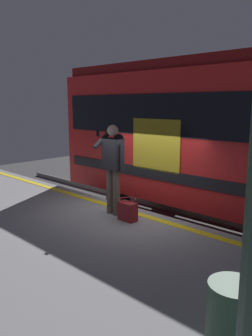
{
  "coord_description": "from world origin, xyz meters",
  "views": [
    {
      "loc": [
        -4.49,
        5.11,
        3.15
      ],
      "look_at": [
        0.05,
        0.3,
        1.88
      ],
      "focal_mm": 35.62,
      "sensor_mm": 36.0,
      "label": 1
    }
  ],
  "objects": [
    {
      "name": "track_rail_near",
      "position": [
        0.0,
        -1.34,
        0.08
      ],
      "size": [
        16.88,
        0.08,
        0.16
      ],
      "primitive_type": "cube",
      "color": "slate",
      "rests_on": "ground"
    },
    {
      "name": "platform",
      "position": [
        0.0,
        2.48,
        0.49
      ],
      "size": [
        12.99,
        4.97,
        0.98
      ],
      "primitive_type": "cube",
      "color": "gray",
      "rests_on": "ground"
    },
    {
      "name": "handbag",
      "position": [
        -0.38,
        0.71,
        1.18
      ],
      "size": [
        0.35,
        0.32,
        0.42
      ],
      "color": "maroon",
      "rests_on": "platform"
    },
    {
      "name": "trash_bin",
      "position": [
        -3.42,
        2.68,
        1.34
      ],
      "size": [
        0.44,
        0.44,
        0.72
      ],
      "primitive_type": "cylinder",
      "color": "#2D4C38",
      "rests_on": "platform"
    },
    {
      "name": "safety_line",
      "position": [
        0.0,
        0.3,
        0.99
      ],
      "size": [
        12.73,
        0.16,
        0.01
      ],
      "primitive_type": "cube",
      "color": "yellow",
      "rests_on": "platform"
    },
    {
      "name": "ground_plane",
      "position": [
        0.0,
        0.0,
        0.0
      ],
      "size": [
        24.19,
        24.19,
        0.0
      ],
      "primitive_type": "plane",
      "color": "#3D3D3F"
    },
    {
      "name": "track_rail_far",
      "position": [
        0.0,
        -2.78,
        0.08
      ],
      "size": [
        16.88,
        0.08,
        0.16
      ],
      "primitive_type": "cube",
      "color": "slate",
      "rests_on": "ground"
    },
    {
      "name": "passenger",
      "position": [
        0.11,
        0.61,
        2.04
      ],
      "size": [
        0.57,
        0.55,
        1.78
      ],
      "color": "brown",
      "rests_on": "platform"
    }
  ]
}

